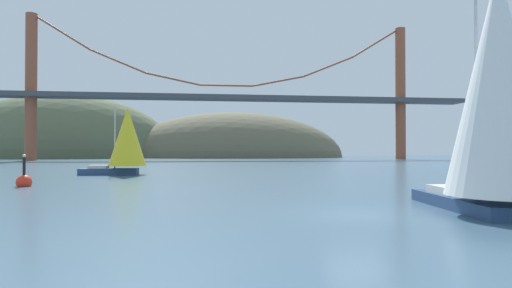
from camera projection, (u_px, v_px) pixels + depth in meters
The scene contains 7 objects.
ground_plane at pixel (356, 215), 17.02m from camera, with size 360.00×360.00×0.00m, color #426075.
headland_center at pixel (234, 157), 151.53m from camera, with size 81.47×44.00×32.98m, color #6B664C.
headland_left at pixel (62, 158), 143.84m from camera, with size 78.82×44.00×44.65m, color #5B6647.
suspension_bridge at pixel (226, 95), 111.48m from camera, with size 135.70×6.00×37.85m.
sailboat_yellow_sail at pixel (126, 139), 44.42m from camera, with size 7.07×4.11×7.43m.
sailboat_white_mainsail at pixel (496, 90), 16.67m from camera, with size 4.56×8.38×10.75m.
channel_buoy at pixel (24, 181), 30.42m from camera, with size 1.10×1.10×2.64m.
Camera 1 is at (-6.30, -16.39, 2.69)m, focal length 28.92 mm.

